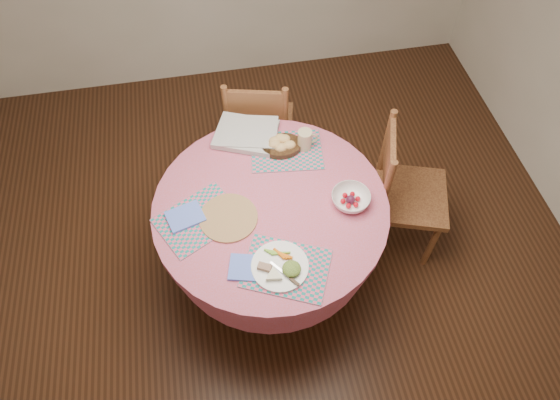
{
  "coord_description": "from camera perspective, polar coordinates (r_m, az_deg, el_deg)",
  "views": [
    {
      "loc": [
        -0.23,
        -1.47,
        2.88
      ],
      "look_at": [
        0.05,
        0.0,
        0.78
      ],
      "focal_mm": 32.0,
      "sensor_mm": 36.0,
      "label": 1
    }
  ],
  "objects": [
    {
      "name": "ground",
      "position": [
        3.24,
        -0.88,
        -8.18
      ],
      "size": [
        4.0,
        4.0,
        0.0
      ],
      "primitive_type": "plane",
      "color": "#331C0F",
      "rests_on": "ground"
    },
    {
      "name": "room_envelope",
      "position": [
        1.89,
        -1.55,
        16.48
      ],
      "size": [
        4.01,
        4.01,
        2.71
      ],
      "color": "silver",
      "rests_on": "ground"
    },
    {
      "name": "dining_table",
      "position": [
        2.76,
        -1.02,
        -2.87
      ],
      "size": [
        1.24,
        1.24,
        0.75
      ],
      "color": "#C45B83",
      "rests_on": "ground"
    },
    {
      "name": "chair_right",
      "position": [
        3.05,
        13.89,
        1.05
      ],
      "size": [
        0.54,
        0.55,
        0.96
      ],
      "rotation": [
        0.0,
        0.0,
        1.25
      ],
      "color": "brown",
      "rests_on": "ground"
    },
    {
      "name": "chair_back",
      "position": [
        3.33,
        -2.43,
        8.47
      ],
      "size": [
        0.52,
        0.5,
        0.93
      ],
      "rotation": [
        0.0,
        0.0,
        2.9
      ],
      "color": "brown",
      "rests_on": "ground"
    },
    {
      "name": "placemat_front",
      "position": [
        2.4,
        0.72,
        -7.8
      ],
      "size": [
        0.49,
        0.44,
        0.01
      ],
      "primitive_type": "cube",
      "rotation": [
        0.0,
        0.0,
        -0.43
      ],
      "color": "#16807C",
      "rests_on": "dining_table"
    },
    {
      "name": "placemat_left",
      "position": [
        2.58,
        -9.29,
        -2.18
      ],
      "size": [
        0.49,
        0.45,
        0.01
      ],
      "primitive_type": "cube",
      "rotation": [
        0.0,
        0.0,
        0.48
      ],
      "color": "#16807C",
      "rests_on": "dining_table"
    },
    {
      "name": "placemat_back",
      "position": [
        2.82,
        0.76,
        5.65
      ],
      "size": [
        0.43,
        0.34,
        0.01
      ],
      "primitive_type": "cube",
      "rotation": [
        0.0,
        0.0,
        -0.12
      ],
      "color": "#16807C",
      "rests_on": "dining_table"
    },
    {
      "name": "wicker_trivet",
      "position": [
        2.56,
        -5.91,
        -2.03
      ],
      "size": [
        0.3,
        0.3,
        0.01
      ],
      "primitive_type": "cylinder",
      "color": "#A86D49",
      "rests_on": "dining_table"
    },
    {
      "name": "napkin_near",
      "position": [
        2.4,
        -3.68,
        -7.74
      ],
      "size": [
        0.21,
        0.18,
        0.01
      ],
      "primitive_type": "cube",
      "rotation": [
        0.0,
        0.0,
        -0.25
      ],
      "color": "#5D7CF1",
      "rests_on": "dining_table"
    },
    {
      "name": "napkin_far",
      "position": [
        2.58,
        -10.78,
        -1.87
      ],
      "size": [
        0.21,
        0.18,
        0.01
      ],
      "primitive_type": "cube",
      "rotation": [
        0.0,
        0.0,
        0.28
      ],
      "color": "#5D7CF1",
      "rests_on": "placemat_left"
    },
    {
      "name": "dinner_plate",
      "position": [
        2.38,
        0.18,
        -7.56
      ],
      "size": [
        0.28,
        0.28,
        0.05
      ],
      "rotation": [
        0.0,
        0.0,
        -0.48
      ],
      "color": "white",
      "rests_on": "placemat_front"
    },
    {
      "name": "bread_bowl",
      "position": [
        2.81,
        0.15,
        6.41
      ],
      "size": [
        0.23,
        0.23,
        0.08
      ],
      "color": "black",
      "rests_on": "placemat_back"
    },
    {
      "name": "latte_mug",
      "position": [
        2.8,
        2.89,
        6.93
      ],
      "size": [
        0.12,
        0.08,
        0.12
      ],
      "color": "#C6B488",
      "rests_on": "placemat_back"
    },
    {
      "name": "fruit_bowl",
      "position": [
        2.61,
        8.07,
        0.11
      ],
      "size": [
        0.22,
        0.22,
        0.06
      ],
      "rotation": [
        0.0,
        0.0,
        0.07
      ],
      "color": "white",
      "rests_on": "dining_table"
    },
    {
      "name": "newspaper_stack",
      "position": [
        2.88,
        -3.86,
        7.57
      ],
      "size": [
        0.42,
        0.38,
        0.04
      ],
      "rotation": [
        0.0,
        0.0,
        -0.39
      ],
      "color": "silver",
      "rests_on": "dining_table"
    }
  ]
}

